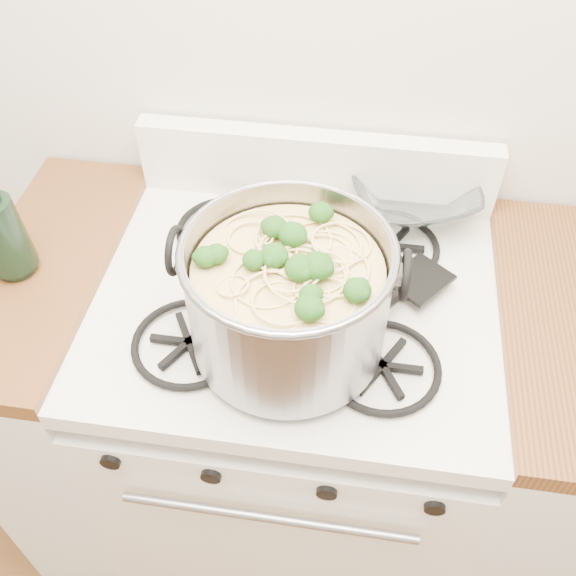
# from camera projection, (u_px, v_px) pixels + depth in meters

# --- Properties ---
(gas_range) EXTENTS (0.76, 0.66, 0.92)m
(gas_range) POSITION_uv_depth(u_px,v_px,m) (294.00, 424.00, 1.56)
(gas_range) COLOR white
(gas_range) RESTS_ON ground
(counter_left) EXTENTS (0.25, 0.65, 0.92)m
(counter_left) POSITION_uv_depth(u_px,v_px,m) (94.00, 391.00, 1.60)
(counter_left) COLOR silver
(counter_left) RESTS_ON ground
(stock_pot) EXTENTS (0.37, 0.34, 0.23)m
(stock_pot) POSITION_uv_depth(u_px,v_px,m) (288.00, 298.00, 1.04)
(stock_pot) COLOR gray
(stock_pot) RESTS_ON gas_range
(spatula) EXTENTS (0.42, 0.42, 0.02)m
(spatula) POSITION_uv_depth(u_px,v_px,m) (421.00, 277.00, 1.21)
(spatula) COLOR black
(spatula) RESTS_ON gas_range
(glass_bowl) EXTENTS (0.13, 0.13, 0.03)m
(glass_bowl) POSITION_uv_depth(u_px,v_px,m) (412.00, 199.00, 1.36)
(glass_bowl) COLOR white
(glass_bowl) RESTS_ON gas_range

